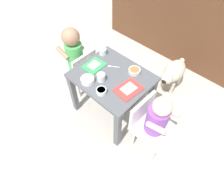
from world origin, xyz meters
name	(u,v)px	position (x,y,z in m)	size (l,w,h in m)	color
ground_plane	(112,110)	(0.00, 0.00, 0.00)	(7.00, 7.00, 0.00)	#B2ADA3
kitchen_cabinet_back	(187,21)	(0.00, 1.20, 0.44)	(1.94, 0.34, 0.88)	#56331E
dining_table	(112,83)	(0.00, 0.00, 0.39)	(0.59, 0.50, 0.48)	#515459
seated_child_left	(75,55)	(-0.46, -0.01, 0.43)	(0.29, 0.29, 0.70)	white
seated_child_right	(155,119)	(0.46, -0.04, 0.39)	(0.29, 0.29, 0.63)	white
dog	(173,72)	(0.24, 0.63, 0.22)	(0.21, 0.42, 0.33)	beige
food_tray_left	(94,65)	(-0.19, -0.02, 0.48)	(0.15, 0.18, 0.02)	green
food_tray_right	(129,89)	(0.19, -0.02, 0.48)	(0.17, 0.21, 0.02)	red
water_cup_left	(101,78)	(-0.03, -0.09, 0.50)	(0.06, 0.06, 0.06)	white
water_cup_right	(103,52)	(-0.24, 0.14, 0.50)	(0.06, 0.06, 0.06)	white
cereal_bowl_left_side	(88,80)	(-0.09, -0.17, 0.50)	(0.10, 0.10, 0.04)	white
veggie_bowl_far	(101,91)	(0.06, -0.18, 0.50)	(0.08, 0.08, 0.04)	white
veggie_bowl_near	(134,71)	(0.10, 0.15, 0.49)	(0.10, 0.10, 0.03)	silver
spoon_by_left_tray	(112,66)	(-0.07, 0.08, 0.48)	(0.09, 0.07, 0.01)	silver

